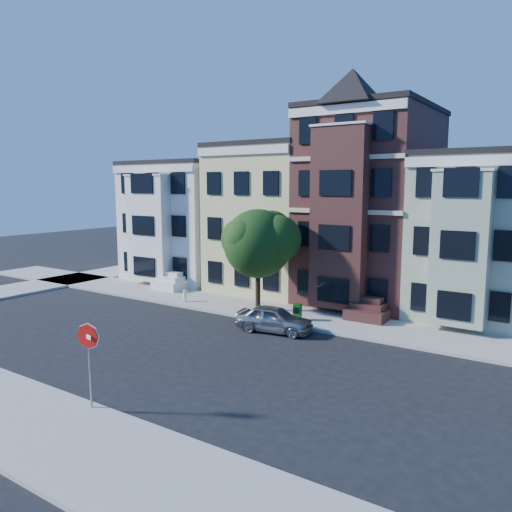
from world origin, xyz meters
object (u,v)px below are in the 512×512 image
Objects in this scene: newspaper_box at (297,312)px; stop_sign at (90,360)px; parked_car at (274,319)px; fire_hydrant at (185,297)px; street_tree at (258,248)px.

stop_sign is (-0.43, -13.32, 1.18)m from newspaper_box.
parked_car is 6.48× the size of fire_hydrant.
parked_car is at bearing -104.12° from newspaper_box.
stop_sign is at bearing -79.54° from street_tree.
newspaper_box is at bearing 0.54° from fire_hydrant.
fire_hydrant is 15.37m from stop_sign.
newspaper_box is 1.46× the size of fire_hydrant.
stop_sign is (2.57, -13.94, -2.06)m from street_tree.
stop_sign is at bearing -59.91° from fire_hydrant.
fire_hydrant is at bearing 67.07° from parked_car.
fire_hydrant is (-5.10, -0.69, -3.38)m from street_tree.
parked_car reaches higher than fire_hydrant.
street_tree is 5.10m from parked_car.
stop_sign is at bearing 170.51° from parked_car.
street_tree is at bearing 7.72° from fire_hydrant.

